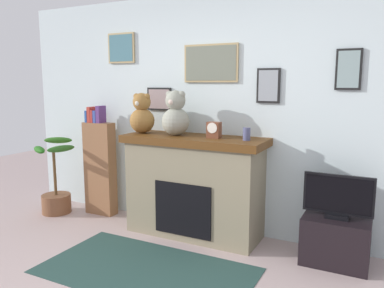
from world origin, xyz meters
TOP-DOWN VIEW (x-y plane):
  - back_wall at (-0.00, 2.00)m, footprint 5.20×0.15m
  - fireplace at (-0.11, 1.67)m, footprint 1.55×0.59m
  - bookshelf at (-1.47, 1.74)m, footprint 0.40×0.16m
  - potted_plant at (-1.99, 1.50)m, footprint 0.55×0.57m
  - tv_stand at (1.35, 1.64)m, footprint 0.58×0.40m
  - television at (1.35, 1.64)m, footprint 0.60×0.14m
  - area_rug at (-0.11, 0.73)m, footprint 1.88×1.03m
  - candle_jar at (0.48, 1.66)m, footprint 0.07×0.07m
  - mantel_clock at (0.13, 1.65)m, footprint 0.13×0.10m
  - teddy_bear_tan at (-0.76, 1.65)m, footprint 0.28×0.28m
  - teddy_bear_cream at (-0.32, 1.65)m, footprint 0.30×0.30m

SIDE VIEW (x-z plane):
  - area_rug at x=-0.11m, z-range 0.00..0.01m
  - tv_stand at x=1.35m, z-range 0.00..0.44m
  - potted_plant at x=-1.99m, z-range -0.19..0.76m
  - fireplace at x=-0.11m, z-range 0.01..1.09m
  - bookshelf at x=-1.47m, z-range -0.06..1.30m
  - television at x=1.35m, z-range 0.43..0.83m
  - candle_jar at x=0.48m, z-range 1.08..1.21m
  - mantel_clock at x=0.13m, z-range 1.08..1.25m
  - teddy_bear_tan at x=-0.76m, z-range 1.06..1.51m
  - teddy_bear_cream at x=-0.32m, z-range 1.06..1.54m
  - back_wall at x=0.00m, z-range 0.00..2.60m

